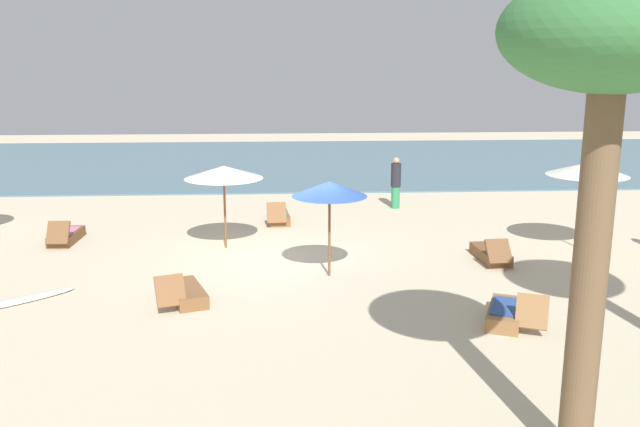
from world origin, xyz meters
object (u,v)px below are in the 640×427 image
lounger_4 (278,216)px  umbrella_2 (224,172)px  umbrella_1 (330,189)px  lounger_1 (507,313)px  lounger_3 (66,236)px  palm_3 (610,55)px  surfboard (17,301)px  umbrella_0 (588,169)px  lounger_0 (185,293)px  lounger_5 (491,254)px  person_0 (396,183)px

lounger_4 → umbrella_2: bearing=-116.2°
umbrella_1 → lounger_4: bearing=102.4°
lounger_1 → lounger_3: lounger_3 is taller
lounger_4 → palm_3: (3.71, -12.97, 4.77)m
surfboard → umbrella_2: bearing=44.8°
umbrella_2 → lounger_3: umbrella_2 is taller
umbrella_0 → lounger_4: umbrella_0 is taller
lounger_0 → lounger_1: size_ratio=1.00×
lounger_1 → lounger_4: 9.50m
umbrella_0 → palm_3: 10.73m
lounger_1 → lounger_4: size_ratio=1.04×
umbrella_0 → surfboard: 13.90m
lounger_5 → surfboard: bearing=-167.6°
lounger_5 → palm_3: palm_3 is taller
umbrella_2 → lounger_5: 7.12m
lounger_0 → umbrella_1: bearing=26.2°
umbrella_2 → lounger_1: size_ratio=1.25×
umbrella_1 → palm_3: (2.53, -7.59, 2.91)m
lounger_0 → lounger_4: 7.16m
lounger_5 → surfboard: (-10.67, -2.35, -0.13)m
umbrella_0 → lounger_0: (-9.89, -3.37, -1.97)m
umbrella_2 → surfboard: (-3.99, -3.95, -2.00)m
person_0 → surfboard: (-9.30, -8.58, -0.83)m
surfboard → lounger_1: bearing=-9.6°
lounger_5 → umbrella_0: bearing=18.5°
umbrella_1 → palm_3: palm_3 is taller
person_0 → palm_3: size_ratio=0.29×
lounger_3 → palm_3: (9.52, -10.93, 4.78)m
lounger_1 → surfboard: (-9.75, 1.65, -0.14)m
umbrella_0 → lounger_0: size_ratio=1.32×
lounger_0 → palm_3: palm_3 is taller
umbrella_2 → lounger_3: 4.86m
umbrella_2 → surfboard: 5.96m
surfboard → lounger_0: bearing=-2.0°
palm_3 → lounger_4: bearing=106.0°
surfboard → lounger_5: bearing=12.4°
lounger_3 → lounger_4: bearing=19.3°
person_0 → lounger_5: bearing=-77.6°
umbrella_1 → lounger_4: umbrella_1 is taller
lounger_3 → person_0: 10.49m
lounger_3 → umbrella_2: bearing=-10.2°
lounger_5 → surfboard: 10.93m
umbrella_1 → surfboard: 7.00m
umbrella_0 → palm_3: size_ratio=0.39×
umbrella_1 → umbrella_2: 3.62m
palm_3 → umbrella_0: bearing=65.7°
lounger_4 → person_0: (3.92, 1.80, 0.69)m
lounger_4 → surfboard: size_ratio=0.79×
lounger_0 → umbrella_0: bearing=18.8°
umbrella_1 → lounger_3: umbrella_1 is taller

